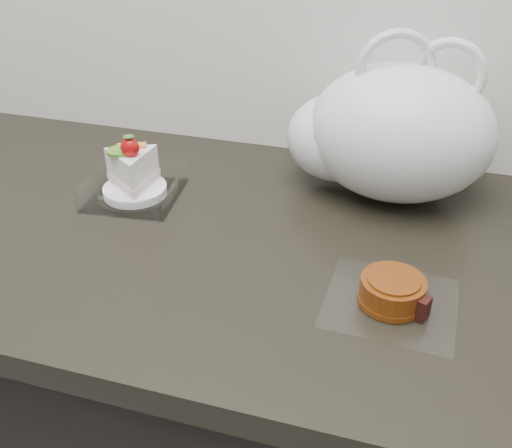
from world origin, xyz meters
TOP-DOWN VIEW (x-y plane):
  - counter at (0.00, 1.69)m, footprint 2.04×0.64m
  - cake_tray at (-0.12, 1.74)m, footprint 0.16×0.16m
  - mooncake_wrap at (0.32, 1.59)m, footprint 0.17×0.16m
  - plastic_bag at (0.27, 1.87)m, footprint 0.35×0.26m

SIDE VIEW (x-z plane):
  - counter at x=0.00m, z-range 0.00..0.90m
  - mooncake_wrap at x=0.32m, z-range 0.90..0.93m
  - cake_tray at x=-0.12m, z-range 0.87..0.99m
  - plastic_bag at x=0.27m, z-range 0.87..1.14m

